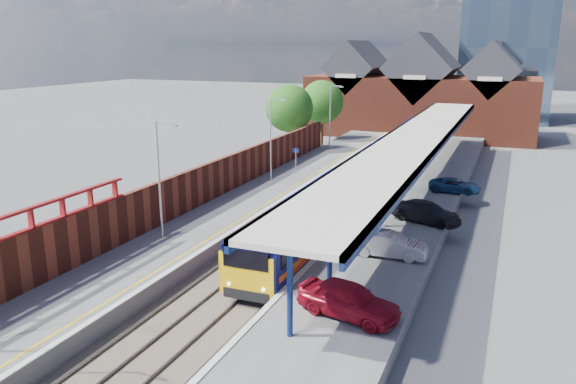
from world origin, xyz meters
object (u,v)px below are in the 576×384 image
Objects in this scene: parked_car_red at (349,299)px; parked_car_silver at (389,245)px; lamp_post_d at (331,113)px; parked_car_blue at (455,185)px; parked_car_dark at (426,212)px; train at (394,150)px; lamp_post_c at (272,134)px; lamp_post_b at (161,173)px; platform_sign at (296,157)px.

parked_car_red reaches higher than parked_car_silver.
lamp_post_d is at bearing 32.83° from parked_car_red.
parked_car_dark is at bearing 175.18° from parked_car_blue.
train is 12.54m from parked_car_blue.
lamp_post_c is 1.51× the size of parked_car_dark.
lamp_post_d is at bearing 49.14° from parked_car_dark.
lamp_post_c is at bearing 40.97° from parked_car_silver.
lamp_post_b is 1.71× the size of parked_car_silver.
parked_car_red is (5.17, -33.46, -0.36)m from train.
parked_car_red is 0.97× the size of parked_car_dark.
train is at bearing 22.45° from parked_car_red.
lamp_post_d reaches higher than parked_car_dark.
lamp_post_d is 32.87m from parked_car_silver.
lamp_post_c is at bearing -90.00° from lamp_post_d.
lamp_post_d is at bearing 21.38° from parked_car_silver.
lamp_post_b is at bearing 80.83° from parked_car_red.
parked_car_silver is at bearing -46.76° from lamp_post_c.
lamp_post_b is at bearing -105.68° from train.
lamp_post_c is (-7.86, -11.98, 2.87)m from train.
lamp_post_b is 16.00m from lamp_post_c.
parked_car_silver is (13.12, -13.95, -3.32)m from lamp_post_c.
parked_car_silver is at bearing -169.40° from parked_car_dark.
parked_car_dark is at bearing -9.39° from parked_car_silver.
lamp_post_d is (0.00, 16.00, 0.00)m from lamp_post_c.
lamp_post_c is 25.33m from parked_car_red.
lamp_post_c reaches higher than platform_sign.
lamp_post_d is at bearing 46.86° from parked_car_blue.
train is 9.42× the size of lamp_post_b.
lamp_post_b is at bearing 96.59° from parked_car_silver.
lamp_post_b is 14.50m from parked_car_red.
parked_car_silver is at bearing -78.52° from train.
parked_car_red reaches higher than parked_car_dark.
parked_car_red is at bearing -22.85° from lamp_post_b.
parked_car_blue is (1.74, 15.55, -0.13)m from parked_car_silver.
parked_car_dark reaches higher than parked_car_blue.
train is 33.86m from parked_car_red.
platform_sign is 0.56× the size of parked_car_red.
parked_car_red is at bearing -63.60° from platform_sign.
train is 29.20m from lamp_post_b.
platform_sign is (1.36, 18.00, -2.30)m from lamp_post_b.
train is 26.46m from parked_car_silver.
parked_car_dark is at bearing -35.20° from platform_sign.
parked_car_red is 14.61m from parked_car_dark.
lamp_post_c is at bearing 97.09° from parked_car_blue.
lamp_post_b is 32.00m from lamp_post_d.
lamp_post_d reaches higher than parked_car_blue.
parked_car_red is 1.09× the size of parked_car_silver.
parked_car_red is at bearing -58.78° from lamp_post_c.
lamp_post_d reaches higher than train.
parked_car_blue is (13.50, -0.40, -1.14)m from platform_sign.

